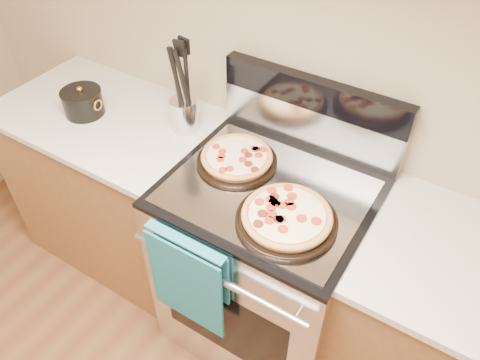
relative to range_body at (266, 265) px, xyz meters
The scene contains 15 objects.
wall_back 0.97m from the range_body, 90.00° to the left, with size 4.00×4.00×0.00m, color tan.
range_body is the anchor object (origin of this frame).
oven_window 0.34m from the range_body, 90.00° to the right, with size 0.56×0.01×0.40m, color black.
cooktop 0.46m from the range_body, ahead, with size 0.76×0.68×0.02m, color black.
backsplash_lower 0.64m from the range_body, 90.00° to the left, with size 0.76×0.06×0.18m, color silver.
backsplash_upper 0.77m from the range_body, 90.00° to the left, with size 0.76×0.06×0.12m, color black.
oven_handle 0.51m from the range_body, 90.00° to the right, with size 0.03×0.03×0.70m, color silver.
dish_towel 0.47m from the range_body, 107.74° to the right, with size 0.32×0.05×0.42m, color #19647E, non-canonical shape.
foil_sheet 0.47m from the range_body, 90.00° to the right, with size 0.70×0.55×0.01m, color gray.
cabinet_left 0.88m from the range_body, behind, with size 1.00×0.62×0.88m, color brown.
countertop_left 0.99m from the range_body, behind, with size 1.02×0.64×0.03m, color #BDB6A9.
pepperoni_pizza_back 0.53m from the range_body, 165.58° to the left, with size 0.31×0.31×0.04m, color #B46E37, non-canonical shape.
pepperoni_pizza_front 0.53m from the range_body, 44.49° to the right, with size 0.35×0.35×0.05m, color #B46E37, non-canonical shape.
utensil_crock 0.74m from the range_body, 164.95° to the left, with size 0.12×0.12×0.14m, color silver.
saucepan 1.08m from the range_body, behind, with size 0.17×0.17×0.11m, color black.
Camera 1 is at (0.57, 0.52, 2.11)m, focal length 35.00 mm.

